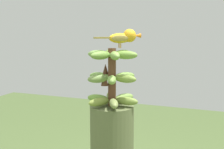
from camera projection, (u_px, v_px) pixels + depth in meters
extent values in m
cylinder|color=brown|center=(112.00, 77.00, 1.36)|extent=(0.04, 0.04, 0.28)
ellipsoid|color=#799D44|center=(124.00, 98.00, 1.42)|extent=(0.09, 0.12, 0.04)
ellipsoid|color=olive|center=(110.00, 96.00, 1.45)|extent=(0.09, 0.12, 0.04)
ellipsoid|color=#72A13D|center=(98.00, 98.00, 1.41)|extent=(0.12, 0.05, 0.04)
ellipsoid|color=olive|center=(99.00, 102.00, 1.33)|extent=(0.09, 0.12, 0.04)
ellipsoid|color=olive|center=(114.00, 103.00, 1.30)|extent=(0.09, 0.12, 0.04)
ellipsoid|color=olive|center=(126.00, 101.00, 1.35)|extent=(0.12, 0.05, 0.04)
ellipsoid|color=#799C43|center=(112.00, 75.00, 1.43)|extent=(0.08, 0.12, 0.04)
ellipsoid|color=#719D43|center=(100.00, 76.00, 1.40)|extent=(0.12, 0.06, 0.04)
ellipsoid|color=olive|center=(99.00, 79.00, 1.33)|extent=(0.10, 0.11, 0.04)
ellipsoid|color=#779E47|center=(112.00, 80.00, 1.29)|extent=(0.08, 0.12, 0.04)
ellipsoid|color=olive|center=(125.00, 79.00, 1.32)|extent=(0.12, 0.06, 0.04)
ellipsoid|color=#769D43|center=(125.00, 76.00, 1.40)|extent=(0.10, 0.11, 0.04)
ellipsoid|color=#7AA248|center=(115.00, 56.00, 1.28)|extent=(0.09, 0.12, 0.04)
ellipsoid|color=olive|center=(126.00, 55.00, 1.32)|extent=(0.11, 0.04, 0.04)
ellipsoid|color=#74A248|center=(123.00, 54.00, 1.39)|extent=(0.09, 0.12, 0.04)
ellipsoid|color=#77A13A|center=(109.00, 53.00, 1.41)|extent=(0.09, 0.12, 0.04)
ellipsoid|color=#78A24C|center=(99.00, 54.00, 1.37)|extent=(0.11, 0.04, 0.04)
ellipsoid|color=olive|center=(101.00, 55.00, 1.30)|extent=(0.09, 0.12, 0.04)
cone|color=#4C2D1E|center=(105.00, 70.00, 1.38)|extent=(0.04, 0.04, 0.06)
cone|color=#4C2D1E|center=(105.00, 79.00, 1.34)|extent=(0.04, 0.04, 0.06)
cylinder|color=#C68933|center=(121.00, 46.00, 1.35)|extent=(0.01, 0.00, 0.02)
cylinder|color=#C68933|center=(119.00, 45.00, 1.37)|extent=(0.00, 0.01, 0.02)
ellipsoid|color=gold|center=(120.00, 38.00, 1.35)|extent=(0.12, 0.10, 0.05)
ellipsoid|color=olive|center=(120.00, 38.00, 1.33)|extent=(0.07, 0.05, 0.03)
ellipsoid|color=olive|center=(117.00, 38.00, 1.38)|extent=(0.07, 0.05, 0.03)
cube|color=olive|center=(102.00, 38.00, 1.33)|extent=(0.08, 0.07, 0.01)
sphere|color=gold|center=(130.00, 36.00, 1.36)|extent=(0.06, 0.06, 0.06)
sphere|color=black|center=(130.00, 35.00, 1.39)|extent=(0.01, 0.01, 0.01)
cone|color=orange|center=(137.00, 36.00, 1.37)|extent=(0.04, 0.04, 0.02)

